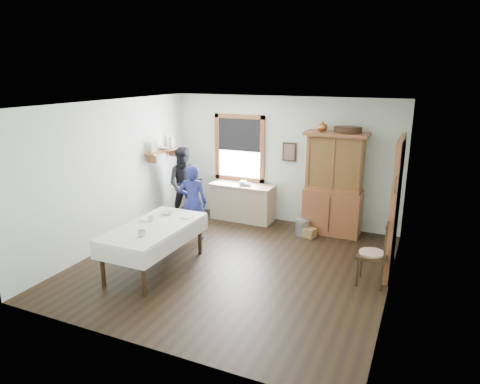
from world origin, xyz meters
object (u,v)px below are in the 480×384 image
at_px(pail, 303,227).
at_px(woman_blue, 193,205).
at_px(spindle_chair, 373,252).
at_px(figure_dark, 186,187).
at_px(dining_table, 155,247).
at_px(wicker_basket, 308,232).
at_px(work_counter, 242,202).
at_px(china_hutch, 334,184).

distance_m(pail, woman_blue, 2.25).
xyz_separation_m(spindle_chair, figure_dark, (-4.14, 1.39, 0.23)).
bearing_deg(figure_dark, dining_table, -93.52).
relative_size(pail, wicker_basket, 1.01).
xyz_separation_m(work_counter, pail, (1.48, -0.35, -0.25)).
bearing_deg(woman_blue, wicker_basket, -169.45).
xyz_separation_m(work_counter, spindle_chair, (3.02, -1.93, 0.12)).
distance_m(dining_table, woman_blue, 1.46).
bearing_deg(figure_dark, wicker_basket, -19.36).
distance_m(work_counter, woman_blue, 1.51).
height_order(pail, wicker_basket, pail).
bearing_deg(dining_table, woman_blue, 93.53).
xyz_separation_m(wicker_basket, woman_blue, (-2.02, -1.01, 0.60)).
relative_size(china_hutch, figure_dark, 1.36).
xyz_separation_m(china_hutch, figure_dark, (-3.10, -0.54, -0.27)).
relative_size(wicker_basket, figure_dark, 0.20).
bearing_deg(wicker_basket, figure_dark, -177.08).
height_order(dining_table, wicker_basket, dining_table).
relative_size(pail, woman_blue, 0.22).
distance_m(dining_table, pail, 3.10).
relative_size(work_counter, china_hutch, 0.69).
distance_m(dining_table, figure_dark, 2.46).
xyz_separation_m(spindle_chair, woman_blue, (-3.44, 0.51, 0.17)).
distance_m(dining_table, spindle_chair, 3.48).
xyz_separation_m(pail, figure_dark, (-2.60, -0.20, 0.60)).
xyz_separation_m(work_counter, woman_blue, (-0.42, -1.42, 0.29)).
distance_m(china_hutch, wicker_basket, 1.09).
bearing_deg(figure_dark, pail, -17.97).
distance_m(work_counter, wicker_basket, 1.68).
bearing_deg(wicker_basket, work_counter, 165.90).
height_order(work_counter, woman_blue, woman_blue).
height_order(dining_table, pail, dining_table).
xyz_separation_m(china_hutch, spindle_chair, (1.04, -1.93, -0.51)).
bearing_deg(work_counter, china_hutch, 1.46).
height_order(spindle_chair, pail, spindle_chair).
distance_m(spindle_chair, figure_dark, 4.37).
relative_size(woman_blue, figure_dark, 0.91).
bearing_deg(woman_blue, pail, -166.67).
distance_m(china_hutch, figure_dark, 3.16).
bearing_deg(wicker_basket, spindle_chair, -47.07).
xyz_separation_m(work_counter, dining_table, (-0.33, -2.84, -0.02)).
bearing_deg(pail, woman_blue, -150.59).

